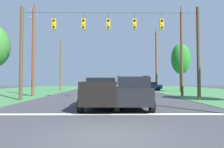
# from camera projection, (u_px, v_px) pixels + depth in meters

# --- Properties ---
(ground_plane) EXTENTS (120.00, 120.00, 0.00)m
(ground_plane) POSITION_uv_depth(u_px,v_px,m) (107.00, 137.00, 5.90)
(ground_plane) COLOR #3D3D42
(stop_bar_stripe) EXTENTS (13.44, 0.45, 0.01)m
(stop_bar_stripe) POSITION_uv_depth(u_px,v_px,m) (108.00, 114.00, 9.83)
(stop_bar_stripe) COLOR white
(stop_bar_stripe) RESTS_ON ground
(lane_dash_0) EXTENTS (2.50, 0.15, 0.01)m
(lane_dash_0) POSITION_uv_depth(u_px,v_px,m) (109.00, 101.00, 15.83)
(lane_dash_0) COLOR white
(lane_dash_0) RESTS_ON ground
(lane_dash_1) EXTENTS (2.50, 0.15, 0.01)m
(lane_dash_1) POSITION_uv_depth(u_px,v_px,m) (110.00, 95.00, 22.17)
(lane_dash_1) COLOR white
(lane_dash_1) RESTS_ON ground
(lane_dash_2) EXTENTS (2.50, 0.15, 0.01)m
(lane_dash_2) POSITION_uv_depth(u_px,v_px,m) (110.00, 92.00, 27.94)
(lane_dash_2) COLOR white
(lane_dash_2) RESTS_ON ground
(overhead_signal_span) EXTENTS (16.22, 0.31, 8.43)m
(overhead_signal_span) POSITION_uv_depth(u_px,v_px,m) (110.00, 47.00, 16.93)
(overhead_signal_span) COLOR #4C3E23
(overhead_signal_span) RESTS_ON ground
(pickup_truck) EXTENTS (2.35, 5.43, 1.95)m
(pickup_truck) POSITION_uv_depth(u_px,v_px,m) (101.00, 93.00, 12.30)
(pickup_truck) COLOR black
(pickup_truck) RESTS_ON ground
(suv_black) EXTENTS (2.23, 4.81, 2.05)m
(suv_black) POSITION_uv_depth(u_px,v_px,m) (131.00, 92.00, 12.00)
(suv_black) COLOR black
(suv_black) RESTS_ON ground
(distant_car_crossing_white) EXTENTS (4.42, 2.28, 1.52)m
(distant_car_crossing_white) POSITION_uv_depth(u_px,v_px,m) (102.00, 87.00, 30.46)
(distant_car_crossing_white) COLOR silver
(distant_car_crossing_white) RESTS_ON ground
(distant_car_oncoming) EXTENTS (4.31, 2.04, 1.52)m
(distant_car_oncoming) POSITION_uv_depth(u_px,v_px,m) (149.00, 86.00, 33.64)
(distant_car_oncoming) COLOR navy
(distant_car_oncoming) RESTS_ON ground
(distant_car_far_parked) EXTENTS (2.13, 4.36, 1.52)m
(distant_car_far_parked) POSITION_uv_depth(u_px,v_px,m) (97.00, 88.00, 25.18)
(distant_car_far_parked) COLOR slate
(distant_car_far_parked) RESTS_ON ground
(utility_pole_mid_right) EXTENTS (0.28, 1.78, 10.12)m
(utility_pole_mid_right) POSITION_uv_depth(u_px,v_px,m) (182.00, 52.00, 21.05)
(utility_pole_mid_right) COLOR brown
(utility_pole_mid_right) RESTS_ON ground
(utility_pole_far_right) EXTENTS (0.34, 1.81, 11.10)m
(utility_pole_far_right) POSITION_uv_depth(u_px,v_px,m) (156.00, 60.00, 33.64)
(utility_pole_far_right) COLOR brown
(utility_pole_far_right) RESTS_ON ground
(utility_pole_mid_left) EXTENTS (0.33, 1.96, 10.71)m
(utility_pole_mid_left) POSITION_uv_depth(u_px,v_px,m) (33.00, 50.00, 21.55)
(utility_pole_mid_left) COLOR brown
(utility_pole_mid_left) RESTS_ON ground
(utility_pole_far_left) EXTENTS (0.29, 1.86, 9.32)m
(utility_pole_far_left) POSITION_uv_depth(u_px,v_px,m) (61.00, 65.00, 33.58)
(utility_pole_far_left) COLOR brown
(utility_pole_far_left) RESTS_ON ground
(tree_roadside_far_right) EXTENTS (2.90, 2.90, 7.56)m
(tree_roadside_far_right) POSITION_uv_depth(u_px,v_px,m) (181.00, 59.00, 29.33)
(tree_roadside_far_right) COLOR brown
(tree_roadside_far_right) RESTS_ON ground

